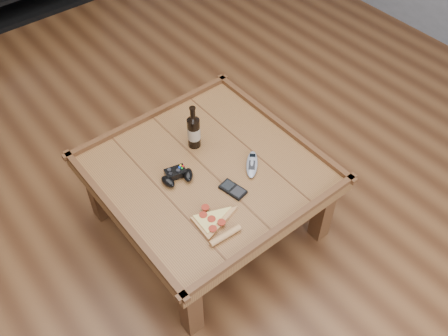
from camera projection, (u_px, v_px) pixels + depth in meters
ground at (209, 223)px, 2.74m from camera, size 6.00×6.00×0.00m
coffee_table at (207, 177)px, 2.46m from camera, size 1.03×1.03×0.48m
beer_bottle at (194, 131)px, 2.45m from camera, size 0.06×0.06×0.25m
game_controller at (177, 176)px, 2.35m from camera, size 0.17×0.13×0.05m
pizza_slice at (214, 223)px, 2.18m from camera, size 0.18×0.29×0.03m
smartphone at (233, 189)px, 2.31m from camera, size 0.09×0.13×0.02m
remote_control at (252, 164)px, 2.41m from camera, size 0.16×0.17×0.03m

